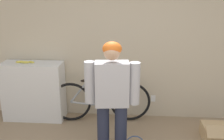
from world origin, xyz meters
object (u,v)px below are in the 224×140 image
(person, at_px, (112,94))
(bicycle, at_px, (100,101))
(banana, at_px, (25,62))
(cardboard_box, at_px, (215,132))

(person, bearing_deg, bicycle, 99.71)
(person, distance_m, banana, 1.88)
(bicycle, height_order, banana, banana)
(banana, distance_m, cardboard_box, 3.32)
(person, height_order, bicycle, person)
(person, xyz_separation_m, cardboard_box, (1.58, 0.56, -0.82))
(bicycle, distance_m, banana, 1.46)
(person, relative_size, banana, 4.69)
(cardboard_box, bearing_deg, bicycle, 166.14)
(bicycle, bearing_deg, banana, 174.99)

